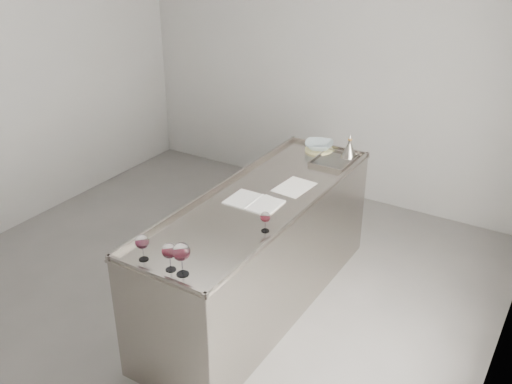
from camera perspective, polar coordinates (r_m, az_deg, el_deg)
The scene contains 12 objects.
room_shell at distance 4.09m, azimuth -7.78°, elevation 5.16°, with size 4.54×5.04×2.84m.
counter at distance 4.46m, azimuth 0.43°, elevation -6.02°, with size 0.77×2.42×0.97m.
wine_glass_left at distance 3.52m, azimuth -11.32°, elevation -4.96°, with size 0.09×0.09×0.17m.
wine_glass_middle at distance 3.39m, azimuth -8.66°, elevation -5.90°, with size 0.09×0.09×0.18m.
wine_glass_right at distance 3.33m, azimuth -7.48°, elevation -6.02°, with size 0.11×0.11×0.21m.
wine_glass_small at distance 3.76m, azimuth 0.93°, elevation -2.59°, with size 0.07×0.07×0.14m.
notebook at distance 4.17m, azimuth -0.23°, elevation -1.01°, with size 0.39×0.27×0.02m.
loose_paper_top at distance 4.41m, azimuth 3.85°, elevation 0.50°, with size 0.23×0.33×0.00m, color silver.
loose_paper_under at distance 4.14m, azimuth 0.81°, elevation -1.25°, with size 0.19×0.27×0.00m, color silver.
trivet at distance 5.12m, azimuth 6.30°, elevation 4.24°, with size 0.25×0.25×0.02m, color #CEC785.
ceramic_bowl at distance 5.10m, azimuth 6.32°, elevation 4.66°, with size 0.25×0.25×0.06m, color #8D9EA4.
wine_funnel at distance 4.99m, azimuth 9.30°, elevation 4.15°, with size 0.15×0.15×0.21m.
Camera 1 is at (2.45, -2.93, 2.85)m, focal length 40.00 mm.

